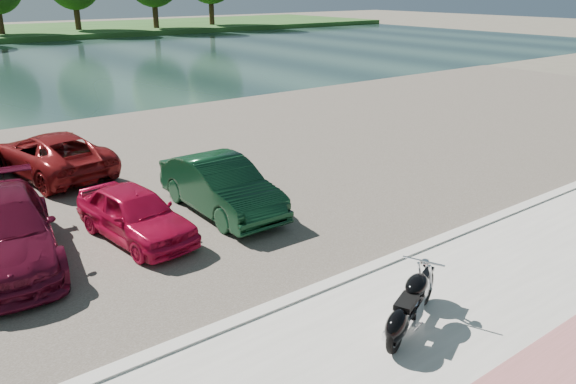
% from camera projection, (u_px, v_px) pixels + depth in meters
% --- Properties ---
extents(ground, '(200.00, 200.00, 0.00)m').
position_uv_depth(ground, '(452.00, 312.00, 10.31)').
color(ground, '#595447').
rests_on(ground, ground).
extents(promenade, '(60.00, 6.00, 0.10)m').
position_uv_depth(promenade, '(500.00, 335.00, 9.55)').
color(promenade, '#B0ADA6').
rests_on(promenade, ground).
extents(kerb, '(60.00, 0.30, 0.14)m').
position_uv_depth(kerb, '(374.00, 268.00, 11.79)').
color(kerb, '#B0ADA6').
rests_on(kerb, ground).
extents(parking_lot, '(60.00, 18.00, 0.04)m').
position_uv_depth(parking_lot, '(178.00, 167.00, 18.53)').
color(parking_lot, '#433E36').
rests_on(parking_lot, ground).
extents(motorcycle, '(2.21, 1.15, 1.05)m').
position_uv_depth(motorcycle, '(408.00, 309.00, 9.38)').
color(motorcycle, black).
rests_on(motorcycle, promenade).
extents(car_3, '(2.77, 5.30, 1.47)m').
position_uv_depth(car_3, '(3.00, 231.00, 11.84)').
color(car_3, '#540C21').
rests_on(car_3, parking_lot).
extents(car_4, '(1.93, 3.81, 1.24)m').
position_uv_depth(car_4, '(135.00, 214.00, 13.03)').
color(car_4, '#B00B32').
rests_on(car_4, parking_lot).
extents(car_5, '(1.53, 4.33, 1.42)m').
position_uv_depth(car_5, '(221.00, 186.00, 14.58)').
color(car_5, black).
rests_on(car_5, parking_lot).
extents(car_10, '(2.99, 5.19, 1.36)m').
position_uv_depth(car_10, '(52.00, 154.00, 17.44)').
color(car_10, maroon).
rests_on(car_10, parking_lot).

